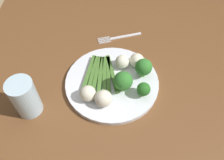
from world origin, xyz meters
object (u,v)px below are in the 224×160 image
at_px(cauliflower_near_fork, 137,60).
at_px(water_glass, 25,97).
at_px(broccoli_right, 144,89).
at_px(cauliflower_front, 122,62).
at_px(plate, 112,82).
at_px(cauliflower_outer_edge, 88,93).
at_px(cauliflower_mid, 103,99).
at_px(broccoli_front_left, 123,81).
at_px(broccoli_near_center, 144,67).
at_px(fork, 119,37).
at_px(asparagus_bundle, 100,75).
at_px(dining_table, 129,114).

height_order(cauliflower_near_fork, water_glass, water_glass).
relative_size(broccoli_right, cauliflower_front, 1.11).
height_order(plate, cauliflower_outer_edge, cauliflower_outer_edge).
bearing_deg(cauliflower_mid, broccoli_front_left, -46.89).
bearing_deg(broccoli_near_center, broccoli_right, 177.18).
relative_size(cauliflower_mid, fork, 0.31).
bearing_deg(cauliflower_front, cauliflower_mid, 159.50).
bearing_deg(plate, cauliflower_front, -26.90).
height_order(broccoli_right, cauliflower_mid, cauliflower_mid).
distance_m(asparagus_bundle, water_glass, 0.23).
relative_size(dining_table, cauliflower_front, 32.82).
height_order(broccoli_front_left, cauliflower_front, broccoli_front_left).
bearing_deg(fork, asparagus_bundle, 56.85).
bearing_deg(water_glass, cauliflower_mid, -86.15).
height_order(broccoli_right, cauliflower_front, broccoli_right).
xyz_separation_m(broccoli_near_center, cauliflower_mid, (-0.11, 0.12, -0.01)).
distance_m(cauliflower_mid, cauliflower_front, 0.15).
relative_size(broccoli_front_left, cauliflower_mid, 1.37).
bearing_deg(water_glass, cauliflower_front, -59.60).
bearing_deg(plate, broccoli_near_center, -74.45).
relative_size(cauliflower_near_fork, cauliflower_front, 1.04).
relative_size(cauliflower_outer_edge, fork, 0.29).
bearing_deg(cauliflower_near_fork, water_glass, 117.53).
bearing_deg(broccoli_front_left, broccoli_right, -108.26).
bearing_deg(broccoli_near_center, cauliflower_mid, 132.41).
bearing_deg(asparagus_bundle, cauliflower_front, 122.71).
bearing_deg(cauliflower_outer_edge, water_glass, 100.63).
bearing_deg(cauliflower_mid, broccoli_near_center, -47.59).
bearing_deg(asparagus_bundle, broccoli_front_left, 56.19).
height_order(cauliflower_outer_edge, fork, cauliflower_outer_edge).
bearing_deg(broccoli_near_center, cauliflower_front, 62.64).
bearing_deg(water_glass, broccoli_near_center, -69.73).
relative_size(broccoli_near_center, water_glass, 0.53).
height_order(broccoli_near_center, cauliflower_near_fork, broccoli_near_center).
bearing_deg(plate, broccoli_front_left, -131.90).
xyz_separation_m(asparagus_bundle, broccoli_front_left, (-0.05, -0.07, 0.03)).
relative_size(broccoli_front_left, broccoli_right, 1.41).
bearing_deg(water_glass, asparagus_bundle, -59.93).
bearing_deg(cauliflower_outer_edge, cauliflower_near_fork, -47.82).
xyz_separation_m(broccoli_right, water_glass, (-0.05, 0.33, 0.02)).
height_order(dining_table, cauliflower_near_fork, cauliflower_near_fork).
xyz_separation_m(broccoli_front_left, broccoli_near_center, (0.06, -0.06, -0.00)).
bearing_deg(broccoli_front_left, cauliflower_near_fork, -24.60).
distance_m(cauliflower_near_fork, fork, 0.16).
height_order(broccoli_near_center, cauliflower_front, broccoli_near_center).
xyz_separation_m(cauliflower_mid, cauliflower_outer_edge, (0.02, 0.05, -0.00)).
bearing_deg(cauliflower_mid, cauliflower_outer_edge, 69.43).
relative_size(cauliflower_mid, water_glass, 0.42).
distance_m(broccoli_near_center, fork, 0.21).
xyz_separation_m(cauliflower_outer_edge, cauliflower_front, (0.13, -0.10, -0.00)).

